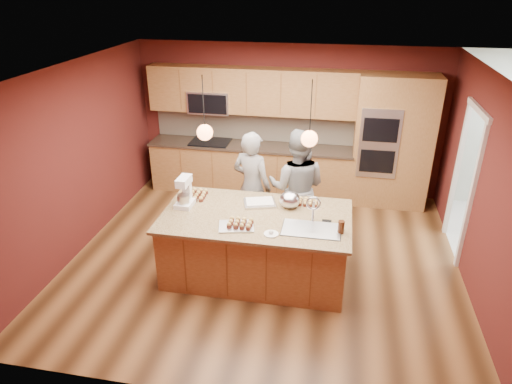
% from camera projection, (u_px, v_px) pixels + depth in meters
% --- Properties ---
extents(floor, '(5.50, 5.50, 0.00)m').
position_uv_depth(floor, '(264.00, 258.00, 6.69)').
color(floor, '#412713').
rests_on(floor, ground).
extents(ceiling, '(5.50, 5.50, 0.00)m').
position_uv_depth(ceiling, '(266.00, 71.00, 5.52)').
color(ceiling, white).
rests_on(ceiling, ground).
extents(wall_back, '(5.50, 0.00, 5.50)m').
position_uv_depth(wall_back, '(288.00, 120.00, 8.32)').
color(wall_back, '#4D1815').
rests_on(wall_back, ground).
extents(wall_front, '(5.50, 0.00, 5.50)m').
position_uv_depth(wall_front, '(216.00, 287.00, 3.89)').
color(wall_front, '#4D1815').
rests_on(wall_front, ground).
extents(wall_left, '(0.00, 5.00, 5.00)m').
position_uv_depth(wall_left, '(77.00, 159.00, 6.56)').
color(wall_left, '#4D1815').
rests_on(wall_left, ground).
extents(wall_right, '(0.00, 5.00, 5.00)m').
position_uv_depth(wall_right, '(484.00, 189.00, 5.64)').
color(wall_right, '#4D1815').
rests_on(wall_right, ground).
extents(cabinet_run, '(3.74, 0.64, 2.30)m').
position_uv_depth(cabinet_run, '(249.00, 141.00, 8.37)').
color(cabinet_run, brown).
rests_on(cabinet_run, floor).
extents(oven_column, '(1.30, 0.62, 2.30)m').
position_uv_depth(oven_column, '(392.00, 142.00, 7.83)').
color(oven_column, brown).
rests_on(oven_column, floor).
extents(doorway_trim, '(0.08, 1.11, 2.20)m').
position_uv_depth(doorway_trim, '(463.00, 185.00, 6.49)').
color(doorway_trim, silver).
rests_on(doorway_trim, wall_right).
extents(pendant_left, '(0.20, 0.20, 0.80)m').
position_uv_depth(pendant_left, '(205.00, 132.00, 5.60)').
color(pendant_left, black).
rests_on(pendant_left, ceiling).
extents(pendant_right, '(0.20, 0.20, 0.80)m').
position_uv_depth(pendant_right, '(309.00, 138.00, 5.39)').
color(pendant_right, black).
rests_on(pendant_right, ceiling).
extents(island, '(2.47, 1.38, 1.29)m').
position_uv_depth(island, '(257.00, 244.00, 6.16)').
color(island, brown).
rests_on(island, floor).
extents(person_left, '(0.73, 0.60, 1.73)m').
position_uv_depth(person_left, '(252.00, 187.00, 6.86)').
color(person_left, black).
rests_on(person_left, floor).
extents(person_right, '(0.93, 0.75, 1.81)m').
position_uv_depth(person_right, '(297.00, 188.00, 6.73)').
color(person_right, slate).
rests_on(person_right, floor).
extents(stand_mixer, '(0.23, 0.31, 0.42)m').
position_uv_depth(stand_mixer, '(185.00, 194.00, 6.14)').
color(stand_mixer, white).
rests_on(stand_mixer, island).
extents(sheet_cake, '(0.50, 0.42, 0.05)m').
position_uv_depth(sheet_cake, '(260.00, 203.00, 6.24)').
color(sheet_cake, silver).
rests_on(sheet_cake, island).
extents(cooling_rack, '(0.49, 0.40, 0.02)m').
position_uv_depth(cooling_rack, '(236.00, 226.00, 5.68)').
color(cooling_rack, silver).
rests_on(cooling_rack, island).
extents(mixing_bowl, '(0.28, 0.28, 0.24)m').
position_uv_depth(mixing_bowl, '(290.00, 200.00, 6.12)').
color(mixing_bowl, silver).
rests_on(mixing_bowl, island).
extents(plate, '(0.18, 0.18, 0.01)m').
position_uv_depth(plate, '(271.00, 234.00, 5.52)').
color(plate, white).
rests_on(plate, island).
extents(tumbler, '(0.08, 0.08, 0.16)m').
position_uv_depth(tumbler, '(341.00, 227.00, 5.52)').
color(tumbler, '#3C1E0E').
rests_on(tumbler, island).
extents(phone, '(0.12, 0.07, 0.01)m').
position_uv_depth(phone, '(327.00, 221.00, 5.81)').
color(phone, black).
rests_on(phone, island).
extents(cupcakes_left, '(0.25, 0.33, 0.08)m').
position_uv_depth(cupcakes_left, '(198.00, 195.00, 6.43)').
color(cupcakes_left, tan).
rests_on(cupcakes_left, island).
extents(cupcakes_rack, '(0.33, 0.24, 0.07)m').
position_uv_depth(cupcakes_rack, '(240.00, 223.00, 5.67)').
color(cupcakes_rack, tan).
rests_on(cupcakes_rack, island).
extents(cupcakes_right, '(0.28, 0.21, 0.06)m').
position_uv_depth(cupcakes_right, '(308.00, 202.00, 6.24)').
color(cupcakes_right, tan).
rests_on(cupcakes_right, island).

